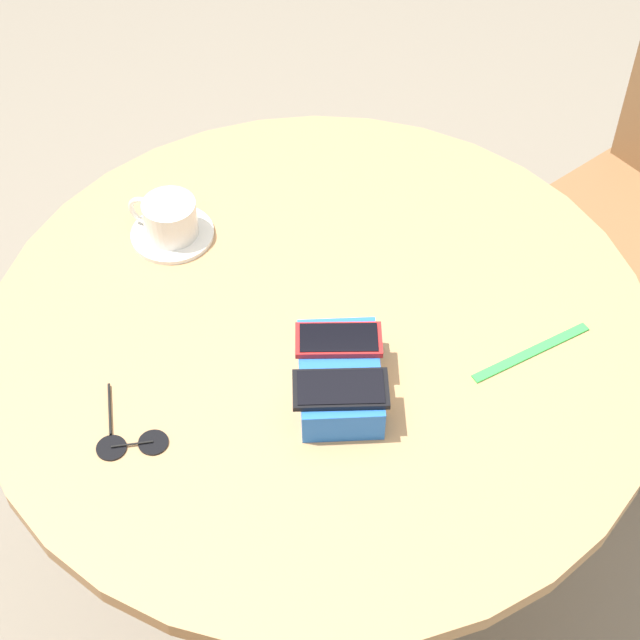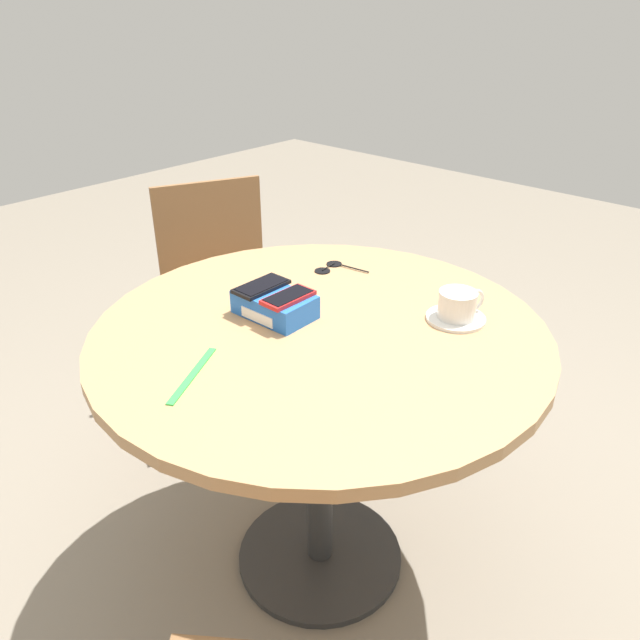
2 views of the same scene
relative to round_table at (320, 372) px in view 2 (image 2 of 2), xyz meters
The scene contains 10 objects.
ground_plane 0.64m from the round_table, ahead, with size 8.00×8.00×0.00m, color gray.
round_table is the anchor object (origin of this frame).
phone_box 0.20m from the round_table, 167.71° to the right, with size 0.19×0.13×0.06m.
phone_black 0.25m from the round_table, behind, with size 0.07×0.14×0.01m.
phone_red 0.20m from the round_table, 161.29° to the right, with size 0.06×0.13×0.01m.
saucer 0.35m from the round_table, 49.05° to the left, with size 0.14×0.14×0.01m, color silver.
coffee_cup 0.37m from the round_table, 49.20° to the left, with size 0.09×0.12×0.07m.
lanyard_strap 0.35m from the round_table, 99.96° to the right, with size 0.22×0.02×0.00m, color green.
sunglasses 0.37m from the round_table, 126.97° to the left, with size 0.14×0.10×0.01m.
chair_near_window 0.93m from the round_table, 155.69° to the left, with size 0.56×0.56×0.84m.
Camera 2 is at (0.86, -0.95, 1.47)m, focal length 35.00 mm.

